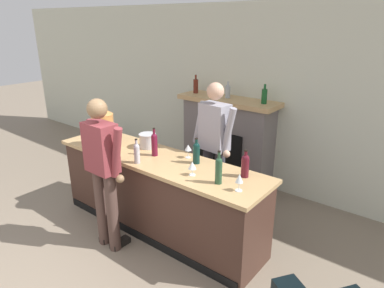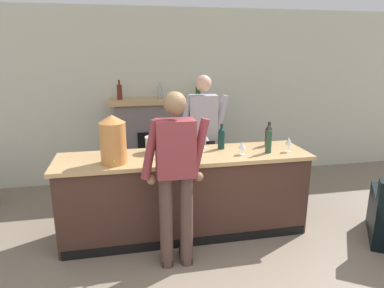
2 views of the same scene
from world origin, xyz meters
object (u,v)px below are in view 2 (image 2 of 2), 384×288
(copper_dispenser, at_px, (113,139))
(wine_glass_front_right, at_px, (242,145))
(ice_bucket_steel, at_px, (154,144))
(person_customer, at_px, (176,174))
(wine_bottle_rose_blush, at_px, (179,141))
(wine_bottle_merlot_tall, at_px, (269,140))
(wine_glass_back_row, at_px, (289,141))
(person_bartender, at_px, (203,136))
(wine_bottle_riesling_slim, at_px, (221,138))
(wine_bottle_chardonnay_pale, at_px, (184,150))
(fireplace_stone, at_px, (162,141))
(wine_bottle_port_short, at_px, (269,135))
(wine_glass_front_left, at_px, (206,138))

(copper_dispenser, relative_size, wine_glass_front_right, 3.36)
(copper_dispenser, height_order, ice_bucket_steel, copper_dispenser)
(person_customer, xyz_separation_m, wine_bottle_rose_blush, (0.14, 0.65, 0.15))
(wine_bottle_merlot_tall, xyz_separation_m, wine_glass_back_row, (0.24, -0.01, -0.03))
(person_bartender, relative_size, wine_glass_front_right, 11.83)
(wine_bottle_riesling_slim, relative_size, wine_bottle_chardonnay_pale, 1.04)
(fireplace_stone, height_order, wine_glass_front_right, fireplace_stone)
(person_bartender, height_order, wine_bottle_riesling_slim, person_bartender)
(fireplace_stone, relative_size, wine_glass_back_row, 9.57)
(person_customer, distance_m, wine_bottle_merlot_tall, 1.27)
(wine_bottle_riesling_slim, relative_size, wine_bottle_port_short, 1.02)
(wine_bottle_merlot_tall, xyz_separation_m, wine_bottle_riesling_slim, (-0.48, 0.27, -0.02))
(wine_bottle_merlot_tall, relative_size, wine_glass_back_row, 1.97)
(wine_bottle_rose_blush, bearing_deg, person_bartender, 55.49)
(wine_bottle_merlot_tall, distance_m, wine_glass_front_right, 0.32)
(wine_bottle_chardonnay_pale, bearing_deg, wine_bottle_merlot_tall, 8.03)
(ice_bucket_steel, xyz_separation_m, wine_glass_back_row, (1.52, -0.30, 0.03))
(wine_bottle_riesling_slim, height_order, wine_glass_front_left, wine_bottle_riesling_slim)
(copper_dispenser, distance_m, wine_glass_front_right, 1.42)
(wine_bottle_merlot_tall, xyz_separation_m, wine_glass_front_left, (-0.66, 0.34, -0.03))
(wine_bottle_riesling_slim, xyz_separation_m, wine_glass_front_right, (0.16, -0.28, -0.03))
(wine_bottle_merlot_tall, bearing_deg, fireplace_stone, 119.99)
(person_bartender, distance_m, wine_bottle_chardonnay_pale, 1.01)
(person_customer, xyz_separation_m, wine_glass_front_left, (0.50, 0.84, 0.12))
(wine_bottle_riesling_slim, xyz_separation_m, wine_bottle_chardonnay_pale, (-0.53, -0.41, -0.01))
(wine_bottle_port_short, height_order, wine_bottle_rose_blush, wine_bottle_rose_blush)
(wine_bottle_riesling_slim, xyz_separation_m, wine_bottle_port_short, (0.61, 0.03, -0.00))
(person_bartender, height_order, ice_bucket_steel, person_bartender)
(wine_bottle_port_short, height_order, wine_glass_front_left, wine_bottle_port_short)
(ice_bucket_steel, distance_m, wine_glass_front_left, 0.62)
(wine_glass_front_right, bearing_deg, wine_glass_back_row, -0.03)
(ice_bucket_steel, bearing_deg, wine_glass_front_left, 4.51)
(wine_bottle_merlot_tall, height_order, wine_bottle_chardonnay_pale, wine_bottle_merlot_tall)
(person_bartender, bearing_deg, wine_glass_front_right, -71.06)
(person_customer, bearing_deg, ice_bucket_steel, 98.71)
(wine_bottle_chardonnay_pale, bearing_deg, wine_bottle_riesling_slim, 37.78)
(wine_glass_back_row, xyz_separation_m, wine_glass_front_right, (-0.56, 0.00, -0.02))
(person_customer, bearing_deg, wine_bottle_port_short, 32.02)
(fireplace_stone, relative_size, wine_bottle_port_short, 5.68)
(person_customer, distance_m, wine_glass_front_left, 0.99)
(wine_glass_back_row, bearing_deg, person_bartender, 136.87)
(person_bartender, relative_size, wine_bottle_merlot_tall, 5.22)
(wine_bottle_port_short, xyz_separation_m, wine_bottle_rose_blush, (-1.14, -0.15, 0.02))
(wine_bottle_rose_blush, distance_m, wine_glass_back_row, 1.27)
(fireplace_stone, distance_m, wine_bottle_chardonnay_pale, 1.96)
(wine_bottle_rose_blush, height_order, wine_glass_front_right, wine_bottle_rose_blush)
(person_customer, bearing_deg, copper_dispenser, 140.51)
(fireplace_stone, xyz_separation_m, wine_bottle_chardonnay_pale, (0.01, -1.92, 0.39))
(wine_bottle_riesling_slim, bearing_deg, wine_bottle_rose_blush, -167.00)
(wine_bottle_merlot_tall, distance_m, wine_bottle_riesling_slim, 0.55)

